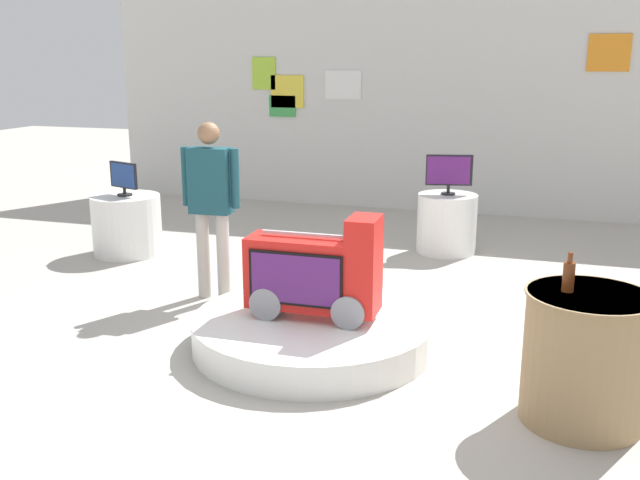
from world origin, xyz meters
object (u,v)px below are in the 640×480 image
tv_on_center_rear (449,172)px  shopper_browsing_near_truck (211,198)px  tv_on_left_rear (124,177)px  display_pedestal_center_rear (447,223)px  side_table_round (585,357)px  novelty_firetruck_tv (315,277)px  bottle_on_side_table (569,276)px  main_display_pedestal (313,331)px  display_pedestal_left_rear (127,225)px

tv_on_center_rear → shopper_browsing_near_truck: shopper_browsing_near_truck is taller
tv_on_left_rear → display_pedestal_center_rear: tv_on_left_rear is taller
display_pedestal_center_rear → side_table_round: bearing=-70.3°
novelty_firetruck_tv → display_pedestal_center_rear: novelty_firetruck_tv is taller
display_pedestal_center_rear → novelty_firetruck_tv: bearing=-100.6°
display_pedestal_center_rear → bottle_on_side_table: 3.99m
novelty_firetruck_tv → tv_on_left_rear: 3.53m
display_pedestal_center_rear → side_table_round: 3.99m
bottle_on_side_table → shopper_browsing_near_truck: bearing=154.7°
tv_on_center_rear → shopper_browsing_near_truck: 2.96m
novelty_firetruck_tv → bottle_on_side_table: bearing=-18.7°
tv_on_center_rear → side_table_round: tv_on_center_rear is taller
display_pedestal_center_rear → side_table_round: side_table_round is taller
main_display_pedestal → side_table_round: size_ratio=2.26×
novelty_firetruck_tv → display_pedestal_left_rear: size_ratio=1.30×
bottle_on_side_table → display_pedestal_left_rear: bearing=151.3°
main_display_pedestal → shopper_browsing_near_truck: bearing=146.3°
novelty_firetruck_tv → display_pedestal_center_rear: 3.21m
main_display_pedestal → tv_on_center_rear: 3.30m
main_display_pedestal → bottle_on_side_table: size_ratio=7.72×
tv_on_center_rear → side_table_round: bearing=-70.3°
novelty_firetruck_tv → shopper_browsing_near_truck: shopper_browsing_near_truck is taller
display_pedestal_left_rear → side_table_round: side_table_round is taller
display_pedestal_center_rear → display_pedestal_left_rear: bearing=-161.4°
tv_on_center_rear → bottle_on_side_table: 3.95m
display_pedestal_left_rear → shopper_browsing_near_truck: (1.64, -1.13, 0.62)m
main_display_pedestal → display_pedestal_left_rear: bearing=145.9°
tv_on_left_rear → bottle_on_side_table: size_ratio=1.71×
novelty_firetruck_tv → side_table_round: size_ratio=1.22×
novelty_firetruck_tv → tv_on_left_rear: (-2.92, 1.97, 0.32)m
side_table_round → bottle_on_side_table: bearing=-179.9°
novelty_firetruck_tv → tv_on_left_rear: size_ratio=2.45×
novelty_firetruck_tv → display_pedestal_left_rear: bearing=146.0°
novelty_firetruck_tv → tv_on_center_rear: size_ratio=1.96×
main_display_pedestal → display_pedestal_center_rear: (0.61, 3.14, 0.22)m
bottle_on_side_table → tv_on_left_rear: bearing=151.4°
side_table_round → shopper_browsing_near_truck: (-3.21, 1.45, 0.54)m
display_pedestal_left_rear → shopper_browsing_near_truck: size_ratio=0.48×
tv_on_left_rear → shopper_browsing_near_truck: size_ratio=0.25×
novelty_firetruck_tv → display_pedestal_center_rear: (0.59, 3.15, -0.24)m
bottle_on_side_table → display_pedestal_center_rear: bearing=107.8°
shopper_browsing_near_truck → main_display_pedestal: bearing=-33.7°
novelty_firetruck_tv → shopper_browsing_near_truck: size_ratio=0.62×
main_display_pedestal → novelty_firetruck_tv: 0.46m
shopper_browsing_near_truck → display_pedestal_left_rear: bearing=145.6°
novelty_firetruck_tv → side_table_round: (1.94, -0.61, -0.15)m
main_display_pedestal → side_table_round: 2.07m
display_pedestal_center_rear → tv_on_center_rear: 0.61m
display_pedestal_center_rear → tv_on_center_rear: size_ratio=1.31×
novelty_firetruck_tv → bottle_on_side_table: size_ratio=4.18×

